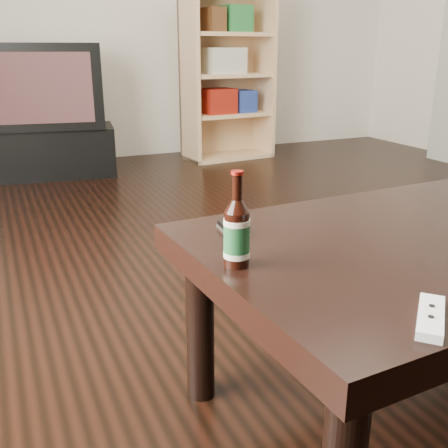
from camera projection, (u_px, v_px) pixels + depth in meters
name	position (u px, v px, depth m)	size (l,w,h in m)	color
floor	(352.00, 267.00, 2.43)	(5.00, 6.00, 0.01)	black
wall_back	(153.00, 2.00, 4.61)	(5.00, 0.02, 2.70)	silver
tv_stand	(52.00, 151.00, 4.12)	(0.95, 0.48, 0.38)	black
tv	(45.00, 86.00, 3.96)	(0.89, 0.63, 0.62)	black
bookshelf	(226.00, 72.00, 4.62)	(0.82, 0.43, 1.47)	tan
coffee_table	(448.00, 253.00, 1.39)	(1.41, 0.87, 0.51)	black
beer_bottle	(237.00, 233.00, 1.12)	(0.08, 0.08, 0.21)	black
phone	(233.00, 228.00, 1.36)	(0.06, 0.11, 0.02)	silver
remote	(431.00, 317.00, 0.91)	(0.14, 0.14, 0.02)	white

